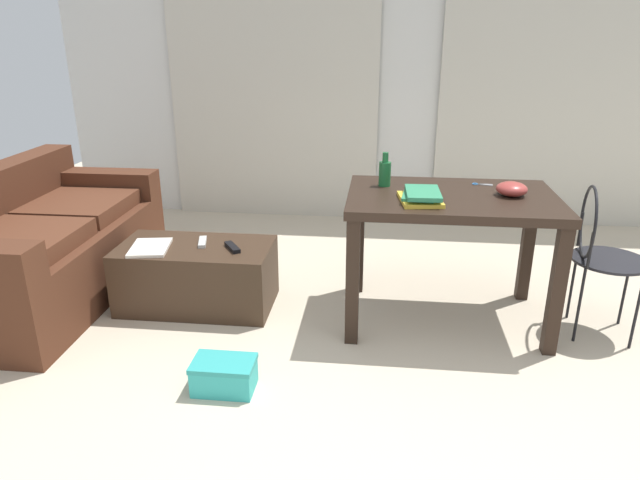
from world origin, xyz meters
name	(u,v)px	position (x,y,z in m)	size (l,w,h in m)	color
ground_plane	(410,326)	(0.00, 1.30, 0.00)	(8.14, 8.14, 0.00)	beige
wall_back	(409,75)	(0.00, 3.39, 1.25)	(6.04, 0.10, 2.49)	silver
curtains	(409,95)	(0.00, 3.31, 1.09)	(4.13, 0.03, 2.18)	beige
couch	(41,248)	(-2.32, 1.46, 0.32)	(0.87, 1.73, 0.81)	#4C2819
coffee_table	(197,276)	(-1.30, 1.43, 0.20)	(0.92, 0.49, 0.39)	#382619
craft_table	(451,215)	(0.19, 1.42, 0.65)	(1.15, 0.76, 0.76)	black
wire_chair	(599,245)	(0.98, 1.36, 0.52)	(0.40, 0.42, 0.85)	black
bottle_near	(385,173)	(-0.18, 1.57, 0.84)	(0.07, 0.07, 0.20)	#195B2D
bowl	(512,189)	(0.51, 1.44, 0.80)	(0.17, 0.17, 0.08)	#9E3833
book_stack	(421,196)	(0.01, 1.27, 0.79)	(0.24, 0.30, 0.06)	gold
scissors	(480,184)	(0.38, 1.66, 0.77)	(0.12, 0.06, 0.00)	#9EA0A5
tv_remote_primary	(202,242)	(-1.27, 1.47, 0.40)	(0.04, 0.17, 0.02)	#B7B7B2
tv_remote_secondary	(232,247)	(-1.06, 1.40, 0.41)	(0.04, 0.17, 0.02)	black
magazine	(150,248)	(-1.55, 1.35, 0.40)	(0.21, 0.29, 0.02)	silver
shoebox	(224,375)	(-0.91, 0.58, 0.08)	(0.30, 0.19, 0.15)	#33B2AD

